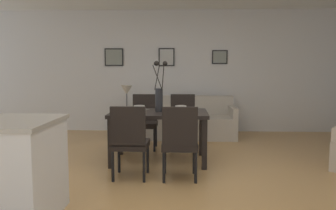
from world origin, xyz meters
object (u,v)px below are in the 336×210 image
at_px(dining_table, 159,118).
at_px(dining_chair_far_left, 180,139).
at_px(framed_picture_right, 220,57).
at_px(dining_chair_near_right, 144,119).
at_px(dining_chair_near_left, 130,139).
at_px(side_table, 127,124).
at_px(table_lamp, 127,92).
at_px(centerpiece_vase, 159,92).
at_px(bowl_far_left, 181,111).
at_px(sofa, 184,123).
at_px(bowl_near_left, 136,110).
at_px(dining_chair_far_right, 183,119).
at_px(bowl_near_right, 139,107).
at_px(framed_picture_left, 114,57).
at_px(framed_picture_center, 167,57).
at_px(bowl_far_right, 181,107).

distance_m(dining_table, dining_chair_far_left, 0.92).
bearing_deg(framed_picture_right, dining_chair_near_right, -131.63).
bearing_deg(dining_chair_near_left, dining_chair_far_left, -1.57).
height_order(side_table, table_lamp, table_lamp).
height_order(centerpiece_vase, side_table, centerpiece_vase).
distance_m(bowl_far_left, sofa, 2.13).
bearing_deg(bowl_near_left, dining_chair_far_right, 58.53).
bearing_deg(centerpiece_vase, side_table, 113.08).
distance_m(dining_chair_far_left, side_table, 2.85).
height_order(dining_chair_near_right, dining_chair_far_left, same).
bearing_deg(centerpiece_vase, table_lamp, 113.08).
relative_size(dining_chair_far_left, table_lamp, 1.80).
relative_size(dining_chair_far_right, sofa, 0.46).
relative_size(dining_chair_near_right, table_lamp, 1.80).
bearing_deg(dining_chair_near_left, bowl_near_right, 90.37).
distance_m(dining_chair_near_left, dining_chair_near_right, 1.70).
xyz_separation_m(sofa, framed_picture_left, (-1.52, 0.61, 1.32)).
bearing_deg(framed_picture_right, dining_chair_far_right, -116.21).
height_order(table_lamp, framed_picture_right, framed_picture_right).
bearing_deg(framed_picture_left, table_lamp, -61.76).
height_order(dining_chair_near_right, table_lamp, table_lamp).
height_order(dining_chair_near_left, table_lamp, table_lamp).
bearing_deg(centerpiece_vase, framed_picture_left, 114.59).
height_order(dining_chair_near_right, framed_picture_right, framed_picture_right).
distance_m(framed_picture_left, framed_picture_center, 1.13).
bearing_deg(bowl_near_left, bowl_near_right, 90.00).
bearing_deg(dining_table, framed_picture_left, 114.56).
bearing_deg(framed_picture_right, dining_table, -114.56).
bearing_deg(framed_picture_right, bowl_far_right, -109.73).
bearing_deg(bowl_far_right, table_lamp, 124.16).
relative_size(dining_chair_far_right, framed_picture_right, 2.80).
relative_size(dining_chair_near_right, bowl_near_right, 5.41).
height_order(dining_chair_far_right, table_lamp, table_lamp).
distance_m(dining_chair_far_right, sofa, 1.02).
relative_size(bowl_near_right, framed_picture_center, 0.45).
xyz_separation_m(dining_chair_near_left, framed_picture_left, (-0.82, 3.32, 1.09)).
bearing_deg(bowl_near_right, dining_table, -32.33).
xyz_separation_m(dining_chair_far_right, bowl_far_left, (-0.03, -1.08, 0.27)).
xyz_separation_m(centerpiece_vase, bowl_far_left, (0.31, -0.20, -0.24)).
bearing_deg(table_lamp, bowl_near_right, -74.39).
distance_m(dining_table, side_table, 1.97).
xyz_separation_m(dining_table, bowl_near_left, (-0.31, -0.20, 0.13)).
relative_size(dining_chair_near_left, bowl_near_right, 5.41).
bearing_deg(bowl_near_left, framed_picture_left, 106.98).
bearing_deg(table_lamp, side_table, 0.00).
bearing_deg(bowl_near_left, bowl_far_left, 0.00).
relative_size(dining_chair_far_left, centerpiece_vase, 1.25).
bearing_deg(dining_chair_far_right, dining_chair_far_left, -91.25).
bearing_deg(dining_chair_far_left, dining_chair_near_left, 178.43).
bearing_deg(bowl_far_right, bowl_near_right, 180.00).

